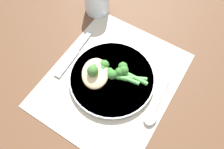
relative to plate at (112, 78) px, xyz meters
name	(u,v)px	position (x,y,z in m)	size (l,w,h in m)	color
ground_plane	(112,80)	(0.00, 0.00, -0.01)	(3.00, 3.00, 0.00)	brown
placemat	(112,79)	(0.00, 0.00, -0.01)	(0.43, 0.36, 0.00)	#B2A893
plate	(112,78)	(0.00, 0.00, 0.00)	(0.25, 0.25, 0.01)	white
chicken_fillet	(95,73)	(-0.02, 0.04, 0.02)	(0.13, 0.12, 0.03)	#DBBC89
pesto_dollop_primary	(93,71)	(-0.03, 0.05, 0.04)	(0.03, 0.03, 0.03)	#3D702D
broccoli_stalk_front	(102,72)	(-0.01, 0.03, 0.02)	(0.05, 0.12, 0.03)	#51A847
broccoli_stalk_right	(107,69)	(0.01, 0.02, 0.02)	(0.05, 0.13, 0.03)	#51A847
broccoli_stalk_left	(116,74)	(0.01, -0.01, 0.02)	(0.06, 0.12, 0.03)	#51A847
broccoli_stalk_rear	(124,71)	(0.03, -0.02, 0.02)	(0.05, 0.10, 0.03)	#51A847
knife	(75,53)	(0.01, 0.15, -0.01)	(0.19, 0.03, 0.01)	silver
spoon	(153,112)	(-0.03, -0.15, 0.00)	(0.16, 0.04, 0.01)	silver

